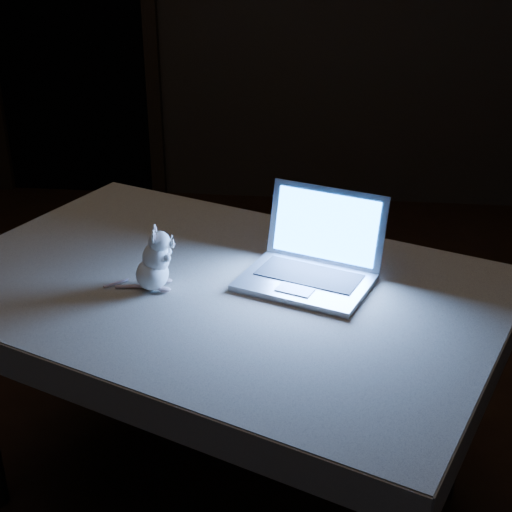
# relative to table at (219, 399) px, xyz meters

# --- Properties ---
(floor) EXTENTS (5.00, 5.00, 0.00)m
(floor) POSITION_rel_table_xyz_m (-0.15, 0.07, -0.37)
(floor) COLOR black
(floor) RESTS_ON ground
(doorway) EXTENTS (1.06, 0.36, 2.13)m
(doorway) POSITION_rel_table_xyz_m (-1.25, 2.57, 0.70)
(doorway) COLOR black
(doorway) RESTS_ON back_wall
(table) EXTENTS (1.60, 1.34, 0.73)m
(table) POSITION_rel_table_xyz_m (0.00, 0.00, 0.00)
(table) COLOR black
(table) RESTS_ON floor
(tablecloth) EXTENTS (1.74, 1.53, 0.09)m
(tablecloth) POSITION_rel_table_xyz_m (0.01, -0.04, 0.33)
(tablecloth) COLOR #BFB19A
(tablecloth) RESTS_ON table
(laptop) EXTENTS (0.41, 0.38, 0.22)m
(laptop) POSITION_rel_table_xyz_m (0.23, 0.01, 0.48)
(laptop) COLOR #A3A2A7
(laptop) RESTS_ON tablecloth
(plush_mouse) EXTENTS (0.16, 0.16, 0.17)m
(plush_mouse) POSITION_rel_table_xyz_m (-0.16, -0.05, 0.46)
(plush_mouse) COLOR white
(plush_mouse) RESTS_ON tablecloth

